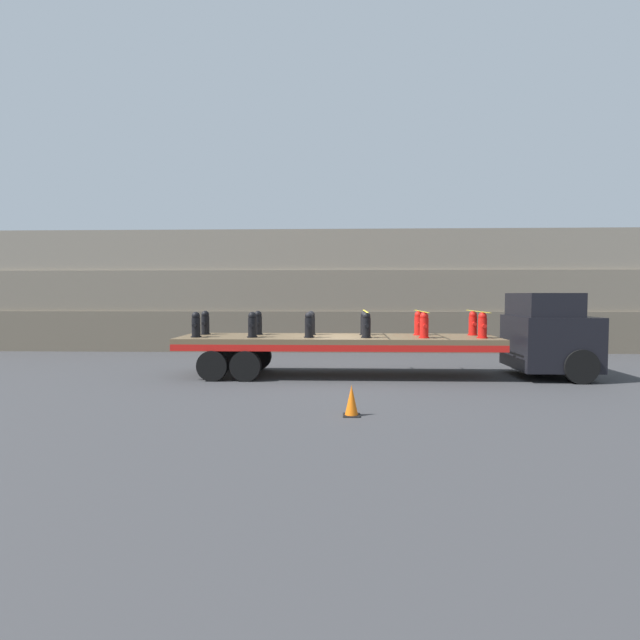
% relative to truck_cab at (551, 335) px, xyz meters
% --- Properties ---
extents(ground_plane, '(120.00, 120.00, 0.00)m').
position_rel_truck_cab_xyz_m(ground_plane, '(-6.75, 0.00, -1.34)').
color(ground_plane, '#38383A').
extents(rock_cliff, '(60.00, 3.30, 5.56)m').
position_rel_truck_cab_xyz_m(rock_cliff, '(-6.75, 7.96, 1.44)').
color(rock_cliff, '#665B4C').
rests_on(rock_cliff, ground_plane).
extents(truck_cab, '(2.30, 2.70, 2.66)m').
position_rel_truck_cab_xyz_m(truck_cab, '(0.00, 0.00, 0.00)').
color(truck_cab, black).
rests_on(truck_cab, ground_plane).
extents(flatbed_trailer, '(10.07, 2.58, 1.27)m').
position_rel_truck_cab_xyz_m(flatbed_trailer, '(-7.38, 0.00, -0.30)').
color(flatbed_trailer, brown).
rests_on(flatbed_trailer, ground_plane).
extents(fire_hydrant_black_near_0, '(0.33, 0.49, 0.80)m').
position_rel_truck_cab_xyz_m(fire_hydrant_black_near_0, '(-11.19, -0.55, 0.32)').
color(fire_hydrant_black_near_0, black).
rests_on(fire_hydrant_black_near_0, flatbed_trailer).
extents(fire_hydrant_black_far_0, '(0.33, 0.49, 0.80)m').
position_rel_truck_cab_xyz_m(fire_hydrant_black_far_0, '(-11.19, 0.55, 0.32)').
color(fire_hydrant_black_far_0, black).
rests_on(fire_hydrant_black_far_0, flatbed_trailer).
extents(fire_hydrant_black_near_1, '(0.33, 0.49, 0.80)m').
position_rel_truck_cab_xyz_m(fire_hydrant_black_near_1, '(-9.41, -0.55, 0.32)').
color(fire_hydrant_black_near_1, black).
rests_on(fire_hydrant_black_near_1, flatbed_trailer).
extents(fire_hydrant_black_far_1, '(0.33, 0.49, 0.80)m').
position_rel_truck_cab_xyz_m(fire_hydrant_black_far_1, '(-9.41, 0.55, 0.32)').
color(fire_hydrant_black_far_1, black).
rests_on(fire_hydrant_black_far_1, flatbed_trailer).
extents(fire_hydrant_black_near_2, '(0.33, 0.49, 0.80)m').
position_rel_truck_cab_xyz_m(fire_hydrant_black_near_2, '(-7.64, -0.55, 0.32)').
color(fire_hydrant_black_near_2, black).
rests_on(fire_hydrant_black_near_2, flatbed_trailer).
extents(fire_hydrant_black_far_2, '(0.33, 0.49, 0.80)m').
position_rel_truck_cab_xyz_m(fire_hydrant_black_far_2, '(-7.64, 0.55, 0.32)').
color(fire_hydrant_black_far_2, black).
rests_on(fire_hydrant_black_far_2, flatbed_trailer).
extents(fire_hydrant_black_near_3, '(0.33, 0.49, 0.80)m').
position_rel_truck_cab_xyz_m(fire_hydrant_black_near_3, '(-5.86, -0.55, 0.32)').
color(fire_hydrant_black_near_3, black).
rests_on(fire_hydrant_black_near_3, flatbed_trailer).
extents(fire_hydrant_black_far_3, '(0.33, 0.49, 0.80)m').
position_rel_truck_cab_xyz_m(fire_hydrant_black_far_3, '(-5.86, 0.55, 0.32)').
color(fire_hydrant_black_far_3, black).
rests_on(fire_hydrant_black_far_3, flatbed_trailer).
extents(fire_hydrant_red_near_4, '(0.33, 0.49, 0.80)m').
position_rel_truck_cab_xyz_m(fire_hydrant_red_near_4, '(-4.09, -0.55, 0.32)').
color(fire_hydrant_red_near_4, red).
rests_on(fire_hydrant_red_near_4, flatbed_trailer).
extents(fire_hydrant_red_far_4, '(0.33, 0.49, 0.80)m').
position_rel_truck_cab_xyz_m(fire_hydrant_red_far_4, '(-4.09, 0.55, 0.32)').
color(fire_hydrant_red_far_4, red).
rests_on(fire_hydrant_red_far_4, flatbed_trailer).
extents(fire_hydrant_red_near_5, '(0.33, 0.49, 0.80)m').
position_rel_truck_cab_xyz_m(fire_hydrant_red_near_5, '(-2.32, -0.55, 0.32)').
color(fire_hydrant_red_near_5, red).
rests_on(fire_hydrant_red_near_5, flatbed_trailer).
extents(fire_hydrant_red_far_5, '(0.33, 0.49, 0.80)m').
position_rel_truck_cab_xyz_m(fire_hydrant_red_far_5, '(-2.32, 0.55, 0.32)').
color(fire_hydrant_red_far_5, red).
rests_on(fire_hydrant_red_far_5, flatbed_trailer).
extents(cargo_strap_rear, '(0.05, 2.68, 0.01)m').
position_rel_truck_cab_xyz_m(cargo_strap_rear, '(-5.86, 0.00, 0.73)').
color(cargo_strap_rear, yellow).
rests_on(cargo_strap_rear, fire_hydrant_black_near_3).
extents(cargo_strap_middle, '(0.05, 2.68, 0.01)m').
position_rel_truck_cab_xyz_m(cargo_strap_middle, '(-4.09, 0.00, 0.73)').
color(cargo_strap_middle, yellow).
rests_on(cargo_strap_middle, fire_hydrant_red_near_4).
extents(cargo_strap_front, '(0.05, 2.68, 0.01)m').
position_rel_truck_cab_xyz_m(cargo_strap_front, '(-2.32, 0.00, 0.73)').
color(cargo_strap_front, yellow).
rests_on(cargo_strap_front, fire_hydrant_red_near_5).
extents(traffic_cone, '(0.37, 0.37, 0.67)m').
position_rel_truck_cab_xyz_m(traffic_cone, '(-6.44, -5.32, -1.02)').
color(traffic_cone, black).
rests_on(traffic_cone, ground_plane).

